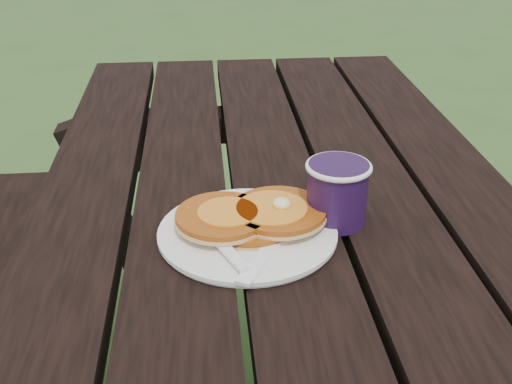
{
  "coord_description": "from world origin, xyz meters",
  "views": [
    {
      "loc": [
        -0.11,
        -0.72,
        1.22
      ],
      "look_at": [
        -0.04,
        0.07,
        0.8
      ],
      "focal_mm": 45.0,
      "sensor_mm": 36.0,
      "label": 1
    }
  ],
  "objects": [
    {
      "name": "plate",
      "position": [
        -0.06,
        0.04,
        0.76
      ],
      "size": [
        0.28,
        0.28,
        0.01
      ],
      "primitive_type": "cylinder",
      "rotation": [
        0.0,
        0.0,
        0.17
      ],
      "color": "white",
      "rests_on": "picnic_table"
    },
    {
      "name": "pancake_stack",
      "position": [
        -0.05,
        0.05,
        0.77
      ],
      "size": [
        0.21,
        0.14,
        0.04
      ],
      "rotation": [
        0.0,
        0.0,
        0.37
      ],
      "color": "#A65012",
      "rests_on": "plate"
    },
    {
      "name": "knife",
      "position": [
        -0.03,
        -0.01,
        0.76
      ],
      "size": [
        0.1,
        0.17,
        0.0
      ],
      "primitive_type": "cube",
      "rotation": [
        0.0,
        0.0,
        -0.5
      ],
      "color": "white",
      "rests_on": "plate"
    },
    {
      "name": "fork",
      "position": [
        -0.09,
        -0.02,
        0.77
      ],
      "size": [
        0.09,
        0.16,
        0.01
      ],
      "primitive_type": null,
      "rotation": [
        0.0,
        0.0,
        0.41
      ],
      "color": "white",
      "rests_on": "plate"
    },
    {
      "name": "coffee_cup",
      "position": [
        0.07,
        0.07,
        0.8
      ],
      "size": [
        0.09,
        0.09,
        0.09
      ],
      "rotation": [
        0.0,
        0.0,
        0.4
      ],
      "color": "#230E35",
      "rests_on": "picnic_table"
    }
  ]
}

